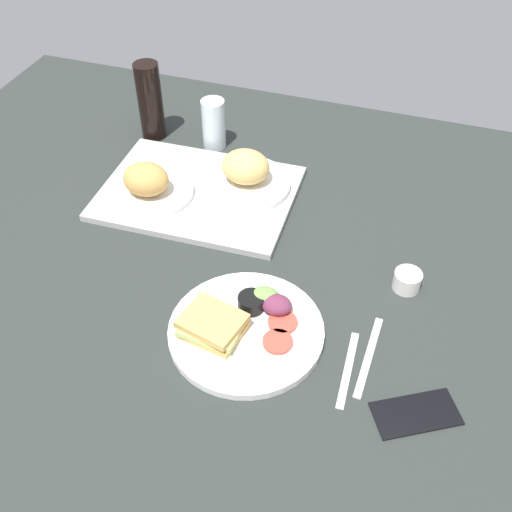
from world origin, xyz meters
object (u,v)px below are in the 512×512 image
plate_with_salad (244,326)px  knife (369,356)px  serving_tray (198,193)px  soda_bottle (150,101)px  bread_plate_near (148,185)px  bread_plate_far (245,174)px  fork (348,369)px  espresso_cup (407,281)px  cell_phone (416,413)px  drinking_glass (214,124)px

plate_with_salad → knife: 23.75cm
serving_tray → soda_bottle: size_ratio=2.19×
bread_plate_near → plate_with_salad: bearing=-41.6°
serving_tray → bread_plate_near: bread_plate_near is taller
soda_bottle → serving_tray: bearing=-44.1°
bread_plate_far → fork: size_ratio=1.29×
serving_tray → espresso_cup: (51.40, -14.42, 1.20)cm
bread_plate_near → cell_phone: (67.38, -37.85, -4.29)cm
drinking_glass → espresso_cup: drinking_glass is taller
plate_with_salad → fork: size_ratio=1.73×
serving_tray → bread_plate_near: bearing=-151.6°
bread_plate_far → cell_phone: size_ratio=1.52×
espresso_cup → bread_plate_near: bearing=171.7°
plate_with_salad → drinking_glass: drinking_glass is taller
serving_tray → plate_with_salad: plate_with_salad is taller
plate_with_salad → knife: size_ratio=1.55×
knife → cell_phone: (9.77, -9.28, 0.15)cm
bread_plate_near → knife: (57.61, -28.57, -4.44)cm
serving_tray → bread_plate_near: 12.09cm
drinking_glass → cell_phone: (61.33, -64.45, -6.16)cm
bread_plate_near → fork: size_ratio=1.19×
bread_plate_far → plate_with_salad: (13.85, -40.97, -3.22)cm
fork → plate_with_salad: bearing=81.0°
espresso_cup → fork: 24.62cm
plate_with_salad → cell_phone: 34.32cm
espresso_cup → knife: (-3.86, -19.58, -1.75)cm
bread_plate_far → plate_with_salad: size_ratio=0.74×
plate_with_salad → cell_phone: bearing=-13.0°
bread_plate_near → fork: bread_plate_near is taller
fork → bread_plate_near: bearing=56.8°
soda_bottle → fork: size_ratio=1.21×
plate_with_salad → cell_phone: plate_with_salad is taller
plate_with_salad → espresso_cup: 34.72cm
drinking_glass → plate_with_salad: bearing=-63.8°
serving_tray → fork: (44.54, -38.00, -0.55)cm
bread_plate_near → plate_with_salad: 45.52cm
bread_plate_far → knife: 54.57cm
cell_phone → drinking_glass: bearing=103.2°
cell_phone → espresso_cup: bearing=71.2°
knife → cell_phone: cell_phone is taller
plate_with_salad → espresso_cup: plate_with_salad is taller
bread_plate_far → espresso_cup: (41.36, -19.79, -2.90)cm
plate_with_salad → knife: plate_with_salad is taller
bread_plate_far → bread_plate_near: bearing=-151.7°
espresso_cup → drinking_glass: bearing=147.3°
bread_plate_near → knife: size_ratio=1.07×
knife → cell_phone: 13.47cm
serving_tray → knife: (47.54, -34.00, -0.55)cm
bread_plate_near → bread_plate_far: bearing=28.3°
bread_plate_far → fork: bread_plate_far is taller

